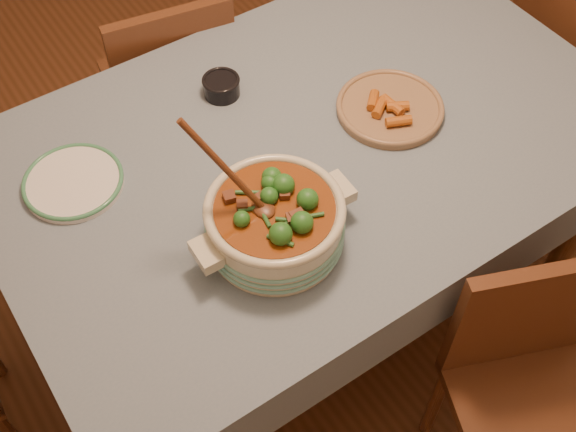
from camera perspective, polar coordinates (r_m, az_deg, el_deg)
The scene contains 9 objects.
floor at distance 2.49m, azimuth 1.48°, elevation -5.81°, with size 4.50×4.50×0.00m, color #462614.
dining_table at distance 1.96m, azimuth 1.88°, elevation 4.38°, with size 1.68×1.08×0.76m.
stew_casserole at distance 1.62m, azimuth -1.07°, elevation -0.30°, with size 0.40×0.32×0.38m.
white_plate at distance 1.85m, azimuth -16.61°, elevation 2.60°, with size 0.32×0.32×0.02m.
condiment_bowl at distance 1.99m, azimuth -5.29°, elevation 10.23°, with size 0.12×0.12×0.05m.
fried_plate at distance 1.96m, azimuth 8.08°, elevation 8.56°, with size 0.30×0.30×0.05m.
chair_far at distance 2.48m, azimuth -9.14°, elevation 10.15°, with size 0.45×0.45×0.84m.
chair_near at distance 1.93m, azimuth 18.36°, elevation -12.14°, with size 0.49×0.49×0.81m.
chair_right at distance 2.70m, azimuth 21.61°, elevation 12.73°, with size 0.57×0.57×0.94m.
Camera 1 is at (-0.78, -1.04, 2.13)m, focal length 45.00 mm.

